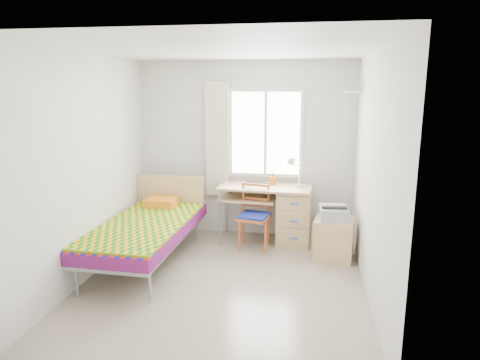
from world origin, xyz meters
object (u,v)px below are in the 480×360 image
desk (289,213)px  printer (333,213)px  bed (147,228)px  chair (255,212)px  cabinet (333,239)px

desk → printer: 0.82m
bed → printer: 2.40m
printer → desk: bearing=134.3°
desk → printer: (0.58, -0.54, 0.18)m
chair → printer: (1.05, -0.25, 0.11)m
bed → desk: size_ratio=1.62×
bed → printer: bed is taller
printer → chair: bearing=163.4°
desk → printer: size_ratio=3.23×
bed → desk: bed is taller
chair → cabinet: size_ratio=1.67×
bed → cabinet: size_ratio=3.97×
bed → chair: bearing=30.5°
chair → cabinet: 1.12m
chair → printer: 1.09m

